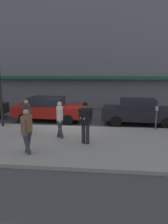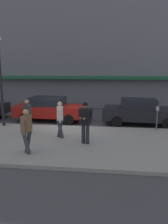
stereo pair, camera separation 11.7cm
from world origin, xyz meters
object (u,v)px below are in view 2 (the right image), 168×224
at_px(pedestrian_in_light_coat, 60,117).
at_px(pedestrian_with_bag, 27,114).
at_px(parked_sedan_far, 141,112).
at_px(man_texting_on_phone, 85,118).
at_px(street_lamp_post, 0,72).
at_px(parking_meter, 157,115).
at_px(pedestrian_dark_coat, 27,128).
at_px(parked_sedan_mid, 50,109).

height_order(pedestrian_in_light_coat, pedestrian_with_bag, same).
xyz_separation_m(parked_sedan_far, pedestrian_with_bag, (-5.85, -3.08, 0.32)).
distance_m(man_texting_on_phone, street_lamp_post, 5.84).
relative_size(parked_sedan_far, parking_meter, 3.63).
distance_m(man_texting_on_phone, parking_meter, 4.28).
bearing_deg(parking_meter, street_lamp_post, -179.66).
bearing_deg(man_texting_on_phone, street_lamp_post, 153.53).
bearing_deg(pedestrian_dark_coat, pedestrian_in_light_coat, 68.98).
bearing_deg(parking_meter, man_texting_on_phone, -143.99).
relative_size(man_texting_on_phone, street_lamp_post, 0.37).
distance_m(man_texting_on_phone, pedestrian_with_bag, 3.22).
bearing_deg(pedestrian_in_light_coat, parked_sedan_far, 40.55).
relative_size(pedestrian_in_light_coat, street_lamp_post, 0.35).
bearing_deg(pedestrian_dark_coat, man_texting_on_phone, 33.14).
bearing_deg(pedestrian_with_bag, parking_meter, 11.80).
xyz_separation_m(man_texting_on_phone, street_lamp_post, (-4.94, 2.46, 1.89)).
xyz_separation_m(parked_sedan_mid, pedestrian_with_bag, (-0.19, -3.36, 0.32)).
bearing_deg(parked_sedan_mid, pedestrian_with_bag, -93.18).
bearing_deg(parked_sedan_far, parked_sedan_mid, 177.14).
distance_m(man_texting_on_phone, pedestrian_dark_coat, 2.46).
distance_m(parked_sedan_mid, parking_meter, 6.59).
relative_size(man_texting_on_phone, pedestrian_dark_coat, 1.06).
height_order(man_texting_on_phone, street_lamp_post, street_lamp_post).
bearing_deg(parking_meter, pedestrian_dark_coat, -145.04).
bearing_deg(parked_sedan_mid, parking_meter, -17.77).
xyz_separation_m(pedestrian_in_light_coat, parking_meter, (4.72, 1.79, -0.14)).
bearing_deg(man_texting_on_phone, parked_sedan_far, 56.14).
xyz_separation_m(pedestrian_with_bag, pedestrian_dark_coat, (0.94, -2.51, 0.00)).
height_order(parked_sedan_mid, man_texting_on_phone, man_texting_on_phone).
xyz_separation_m(parked_sedan_far, pedestrian_dark_coat, (-4.90, -5.58, 0.32)).
bearing_deg(street_lamp_post, man_texting_on_phone, -26.47).
distance_m(pedestrian_in_light_coat, pedestrian_dark_coat, 2.22).
xyz_separation_m(pedestrian_with_bag, street_lamp_post, (-1.94, 1.30, 2.03)).
distance_m(pedestrian_in_light_coat, pedestrian_with_bag, 1.79).
relative_size(parked_sedan_mid, parking_meter, 3.61).
distance_m(parked_sedan_mid, pedestrian_with_bag, 3.38).
xyz_separation_m(parked_sedan_far, parking_meter, (0.61, -1.73, 0.18)).
height_order(parked_sedan_far, street_lamp_post, street_lamp_post).
relative_size(pedestrian_in_light_coat, pedestrian_with_bag, 1.00).
height_order(parked_sedan_mid, pedestrian_with_bag, pedestrian_with_bag).
xyz_separation_m(pedestrian_dark_coat, parking_meter, (5.51, 3.86, -0.14)).
distance_m(parked_sedan_far, man_texting_on_phone, 5.13).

